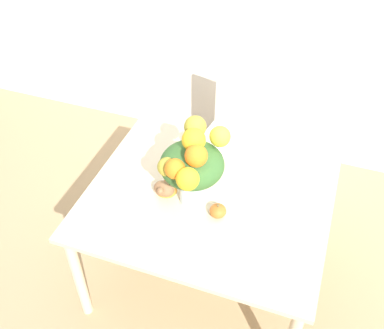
# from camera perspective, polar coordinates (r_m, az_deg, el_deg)

# --- Properties ---
(ground_plane) EXTENTS (12.00, 12.00, 0.00)m
(ground_plane) POSITION_cam_1_polar(r_m,az_deg,el_deg) (3.01, 1.68, -13.77)
(ground_plane) COLOR tan
(dining_table) EXTENTS (1.30, 1.08, 0.73)m
(dining_table) POSITION_cam_1_polar(r_m,az_deg,el_deg) (2.50, 1.97, -5.49)
(dining_table) COLOR beige
(dining_table) RESTS_ON ground_plane
(flower_vase) EXTENTS (0.33, 0.46, 0.47)m
(flower_vase) POSITION_cam_1_polar(r_m,az_deg,el_deg) (2.24, 0.02, 0.04)
(flower_vase) COLOR silver
(flower_vase) RESTS_ON dining_table
(pumpkin) EXTENTS (0.09, 0.09, 0.08)m
(pumpkin) POSITION_cam_1_polar(r_m,az_deg,el_deg) (2.33, 3.31, -5.89)
(pumpkin) COLOR orange
(pumpkin) RESTS_ON dining_table
(turkey_figurine) EXTENTS (0.12, 0.16, 0.10)m
(turkey_figurine) POSITION_cam_1_polar(r_m,az_deg,el_deg) (2.44, -3.41, -2.77)
(turkey_figurine) COLOR #936642
(turkey_figurine) RESTS_ON dining_table
(dining_chair_near_window) EXTENTS (0.48, 0.48, 0.97)m
(dining_chair_near_window) POSITION_cam_1_polar(r_m,az_deg,el_deg) (3.25, 5.18, 3.97)
(dining_chair_near_window) COLOR silver
(dining_chair_near_window) RESTS_ON ground_plane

